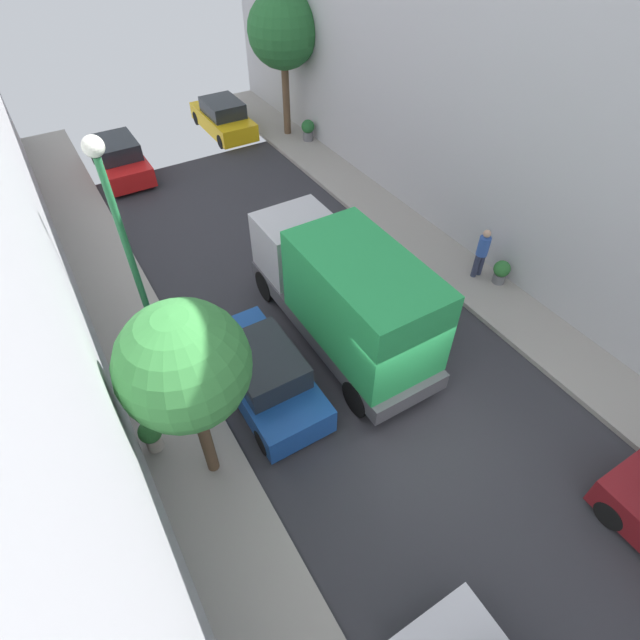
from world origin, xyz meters
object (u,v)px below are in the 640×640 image
object	(u,v)px
street_tree_0	(184,366)
lamp_post	(121,231)
parked_car_left_3	(119,158)
parked_car_right_2	(223,118)
delivery_truck	(344,294)
potted_plant_3	(501,271)
parked_car_left_2	(264,374)
street_tree_1	(283,31)
potted_plant_0	(308,129)
potted_plant_2	(151,434)
pedestrian	(482,252)

from	to	relation	value
street_tree_0	lamp_post	distance (m)	4.06
parked_car_left_3	parked_car_right_2	distance (m)	5.63
delivery_truck	lamp_post	distance (m)	5.58
parked_car_right_2	potted_plant_3	distance (m)	15.50
parked_car_left_3	delivery_truck	bearing A→B (deg)	-78.32
parked_car_left_2	lamp_post	distance (m)	4.72
parked_car_right_2	street_tree_0	size ratio (longest dim) A/B	0.88
street_tree_1	lamp_post	xyz separation A→B (m)	(-9.75, -10.63, -0.37)
parked_car_right_2	lamp_post	distance (m)	14.92
parked_car_left_2	parked_car_left_3	xyz separation A→B (m)	(0.00, 13.57, 0.00)
potted_plant_0	potted_plant_2	xyz separation A→B (m)	(-11.27, -12.29, -0.00)
parked_car_right_2	street_tree_1	world-z (taller)	street_tree_1
potted_plant_3	potted_plant_2	bearing A→B (deg)	-179.08
parked_car_right_2	pedestrian	size ratio (longest dim) A/B	2.44
delivery_truck	street_tree_1	size ratio (longest dim) A/B	1.12
potted_plant_3	parked_car_left_3	bearing A→B (deg)	121.39
parked_car_left_3	potted_plant_0	world-z (taller)	parked_car_left_3
delivery_truck	potted_plant_3	distance (m)	5.76
parked_car_right_2	potted_plant_0	bearing A→B (deg)	-47.03
street_tree_1	delivery_truck	bearing A→B (deg)	-112.00
parked_car_left_2	street_tree_1	size ratio (longest dim) A/B	0.71
potted_plant_0	parked_car_left_3	bearing A→B (deg)	169.71
parked_car_left_2	potted_plant_0	distance (m)	14.64
street_tree_1	street_tree_0	bearing A→B (deg)	-123.94
delivery_truck	street_tree_1	distance (m)	14.02
parked_car_left_3	delivery_truck	size ratio (longest dim) A/B	0.64
potted_plant_3	delivery_truck	bearing A→B (deg)	174.32
parked_car_left_3	parked_car_right_2	size ratio (longest dim) A/B	1.00
parked_car_left_2	street_tree_0	size ratio (longest dim) A/B	0.88
delivery_truck	parked_car_left_2	bearing A→B (deg)	-169.26
potted_plant_2	parked_car_left_3	bearing A→B (deg)	77.83
street_tree_0	potted_plant_3	world-z (taller)	street_tree_0
parked_car_left_3	street_tree_0	world-z (taller)	street_tree_0
street_tree_0	potted_plant_0	distance (m)	17.23
pedestrian	lamp_post	bearing A→B (deg)	168.34
lamp_post	parked_car_right_2	bearing A→B (deg)	59.82
parked_car_right_2	pedestrian	world-z (taller)	pedestrian
street_tree_0	delivery_truck	bearing A→B (deg)	22.08
street_tree_1	potted_plant_2	xyz separation A→B (m)	(-10.83, -13.49, -3.84)
potted_plant_0	street_tree_1	bearing A→B (deg)	110.47
potted_plant_3	potted_plant_0	bearing A→B (deg)	90.06
street_tree_1	potted_plant_0	bearing A→B (deg)	-69.53
lamp_post	street_tree_0	bearing A→B (deg)	-91.65
parked_car_left_2	street_tree_1	bearing A→B (deg)	59.37
potted_plant_0	pedestrian	bearing A→B (deg)	-91.70
parked_car_left_2	potted_plant_0	world-z (taller)	parked_car_left_2
delivery_truck	lamp_post	world-z (taller)	lamp_post
potted_plant_3	lamp_post	bearing A→B (deg)	165.33
street_tree_1	potted_plant_2	size ratio (longest dim) A/B	6.54
potted_plant_2	parked_car_left_2	bearing A→B (deg)	4.35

